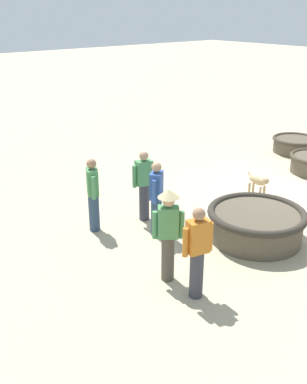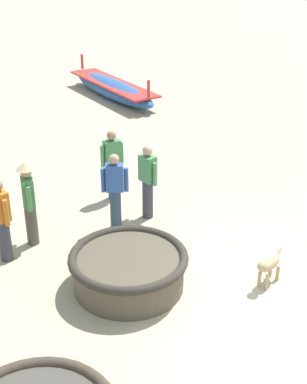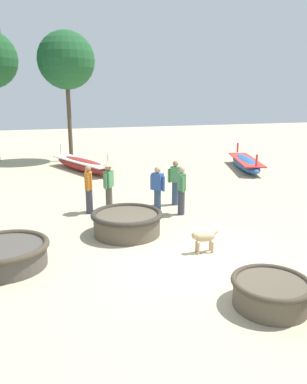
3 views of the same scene
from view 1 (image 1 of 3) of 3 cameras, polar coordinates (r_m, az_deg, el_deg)
name	(u,v)px [view 1 (image 1 of 3)]	position (r m, az deg, el deg)	size (l,w,h in m)	color
ground_plane	(281,198)	(11.46, 15.83, -0.71)	(80.00, 80.00, 0.00)	#BCAD8C
coracle_tilted	(256,223)	(9.20, 12.90, -3.88)	(1.96, 1.96, 0.64)	brown
coracle_upturned	(295,144)	(15.16, 17.53, 5.81)	(1.45, 1.45, 0.49)	brown
fisherman_standing_left	(156,197)	(8.94, 0.37, -0.65)	(0.38, 0.43, 1.57)	#2D425B
fisherman_standing_right	(93,193)	(9.20, -7.69, -0.15)	(0.48, 0.35, 1.57)	#2D425B
fisherman_with_hat	(144,184)	(9.60, -1.21, 1.04)	(0.30, 0.52, 1.57)	#383842
fisherman_by_coracle	(168,229)	(7.41, 1.88, -4.76)	(0.39, 0.43, 1.67)	#4C473D
fisherman_crouching	(197,251)	(7.06, 5.59, -7.45)	(0.30, 0.52, 1.57)	#383842
dog	(259,182)	(11.32, 13.22, 1.31)	(0.68, 0.25, 0.55)	tan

